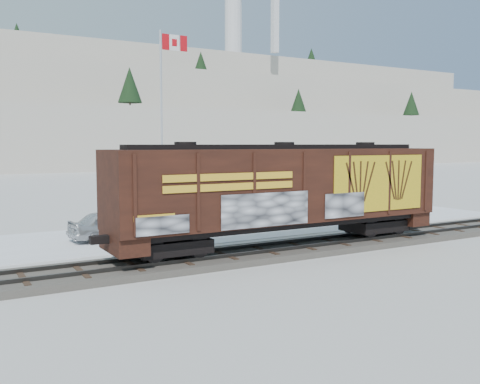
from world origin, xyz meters
TOP-DOWN VIEW (x-y plane):
  - ground at (0.00, 0.00)m, footprint 500.00×500.00m
  - rail_track at (0.00, 0.00)m, footprint 50.00×3.40m
  - parking_strip at (0.00, 7.50)m, footprint 40.00×8.00m
  - hopper_railcar at (-0.82, -0.01)m, footprint 16.18×3.06m
  - flagpole at (-1.63, 12.49)m, footprint 2.30×0.90m
  - car_silver at (-6.57, 7.21)m, footprint 4.71×2.28m
  - car_white at (2.38, 8.18)m, footprint 5.44×2.98m
  - car_dark at (5.53, 8.04)m, footprint 4.53×2.37m

SIDE VIEW (x-z plane):
  - ground at x=0.00m, z-range 0.00..0.00m
  - parking_strip at x=0.00m, z-range 0.00..0.03m
  - rail_track at x=0.00m, z-range -0.07..0.36m
  - car_dark at x=5.53m, z-range 0.03..1.29m
  - car_silver at x=-6.57m, z-range 0.03..1.58m
  - car_white at x=2.38m, z-range 0.03..1.73m
  - hopper_railcar at x=-0.82m, z-range 0.67..5.20m
  - flagpole at x=-1.63m, z-range -1.54..10.61m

